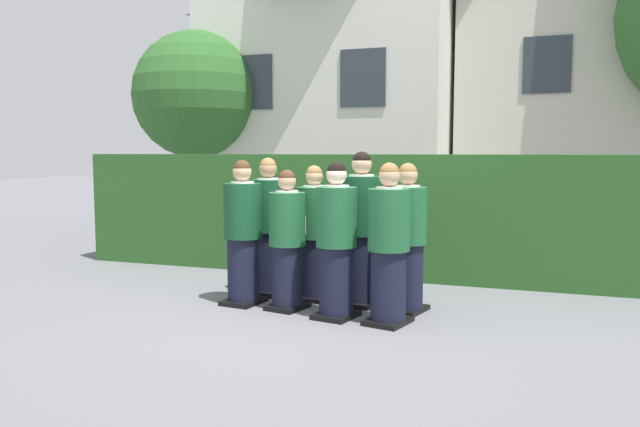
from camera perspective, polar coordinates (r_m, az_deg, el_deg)
The scene contains 13 objects.
ground_plane at distance 6.88m, azimuth -0.85°, elevation -8.96°, with size 60.00×60.00×0.00m, color slate.
student_front_row_0 at distance 7.21m, azimuth -6.98°, elevation -2.02°, with size 0.43×0.51×1.64m.
student_front_row_1 at distance 6.93m, azimuth -2.98°, elevation -2.71°, with size 0.43×0.52×1.54m.
student_front_row_2 at distance 6.55m, azimuth 1.49°, elevation -2.78°, with size 0.46×0.55×1.63m.
student_front_row_3 at distance 6.35m, azimuth 6.22°, elevation -3.10°, with size 0.48×0.56×1.62m.
student_rear_row_0 at distance 7.70m, azimuth -4.67°, elevation -1.43°, with size 0.47×0.54×1.66m.
student_rear_row_1 at distance 7.38m, azimuth -0.52°, elevation -2.05°, with size 0.41×0.52×1.57m.
student_rear_row_2 at distance 7.13m, azimuth 3.75°, elevation -1.69°, with size 0.48×0.55×1.73m.
student_rear_row_3 at distance 6.87m, azimuth 7.86°, elevation -2.51°, with size 0.47×0.54×1.61m.
hedge at distance 8.88m, azimuth 4.37°, elevation -0.13°, with size 8.82×0.70×1.69m.
school_building_main at distance 15.58m, azimuth 25.40°, elevation 12.78°, with size 6.87×4.44×7.46m.
school_building_annex at distance 14.64m, azimuth 1.56°, elevation 12.13°, with size 5.55×4.15×6.64m.
oak_tree_left at distance 13.85m, azimuth -11.12°, elevation 10.42°, with size 2.68×2.68×4.27m.
Camera 1 is at (2.36, -6.23, 1.73)m, focal length 35.44 mm.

